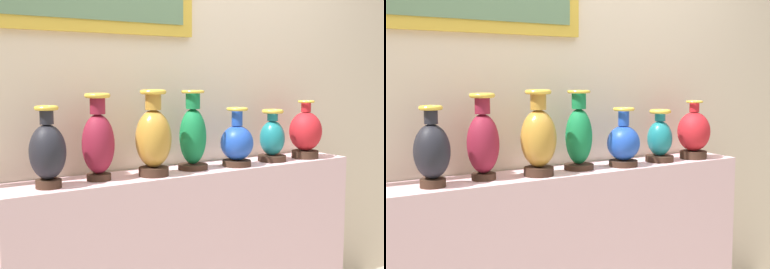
{
  "view_description": "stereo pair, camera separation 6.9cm",
  "coord_description": "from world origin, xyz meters",
  "views": [
    {
      "loc": [
        -1.45,
        -2.22,
        1.43
      ],
      "look_at": [
        0.0,
        0.0,
        1.13
      ],
      "focal_mm": 48.63,
      "sensor_mm": 36.0,
      "label": 1
    },
    {
      "loc": [
        -1.39,
        -2.26,
        1.43
      ],
      "look_at": [
        0.0,
        0.0,
        1.13
      ],
      "focal_mm": 48.63,
      "sensor_mm": 36.0,
      "label": 2
    }
  ],
  "objects": [
    {
      "name": "vase_ochre",
      "position": [
        -0.25,
        -0.05,
        1.13
      ],
      "size": [
        0.17,
        0.17,
        0.41
      ],
      "color": "#382319",
      "rests_on": "display_shelf"
    },
    {
      "name": "vase_emerald",
      "position": [
        -0.0,
        -0.01,
        1.13
      ],
      "size": [
        0.15,
        0.15,
        0.41
      ],
      "color": "#382319",
      "rests_on": "display_shelf"
    },
    {
      "name": "vase_teal",
      "position": [
        0.52,
        -0.03,
        1.08
      ],
      "size": [
        0.16,
        0.16,
        0.29
      ],
      "color": "#382319",
      "rests_on": "display_shelf"
    },
    {
      "name": "back_wall",
      "position": [
        -0.01,
        0.21,
        1.42
      ],
      "size": [
        3.98,
        0.14,
        2.82
      ],
      "color": "beige",
      "rests_on": "ground_plane"
    },
    {
      "name": "vase_burgundy",
      "position": [
        -0.52,
        -0.01,
        1.13
      ],
      "size": [
        0.15,
        0.15,
        0.4
      ],
      "color": "#382319",
      "rests_on": "display_shelf"
    },
    {
      "name": "vase_sapphire",
      "position": [
        0.25,
        -0.05,
        1.07
      ],
      "size": [
        0.18,
        0.18,
        0.31
      ],
      "color": "#382319",
      "rests_on": "display_shelf"
    },
    {
      "name": "display_shelf",
      "position": [
        0.0,
        0.0,
        0.47
      ],
      "size": [
        2.0,
        0.31,
        0.95
      ],
      "primitive_type": "cube",
      "color": "beige",
      "rests_on": "ground_plane"
    },
    {
      "name": "vase_onyx",
      "position": [
        -0.77,
        -0.05,
        1.11
      ],
      "size": [
        0.16,
        0.16,
        0.35
      ],
      "color": "#382319",
      "rests_on": "display_shelf"
    },
    {
      "name": "vase_crimson",
      "position": [
        0.76,
        -0.05,
        1.1
      ],
      "size": [
        0.19,
        0.19,
        0.34
      ],
      "color": "#382319",
      "rests_on": "display_shelf"
    }
  ]
}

